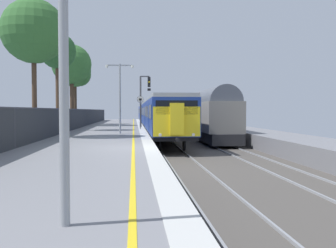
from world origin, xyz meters
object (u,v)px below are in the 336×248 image
at_px(speed_limit_sign, 140,108).
at_px(signal_gantry, 143,95).
at_px(background_tree_centre, 34,34).
at_px(background_tree_right, 57,53).
at_px(background_tree_back, 71,66).
at_px(background_tree_left, 76,72).
at_px(platform_lamp_near, 63,19).
at_px(freight_train_adjacent_track, 184,112).
at_px(platform_lamp_mid, 120,92).
at_px(commuter_train_at_platform, 152,113).

bearing_deg(speed_limit_sign, signal_gantry, 84.88).
bearing_deg(background_tree_centre, background_tree_right, 91.39).
bearing_deg(background_tree_centre, background_tree_back, 92.33).
relative_size(speed_limit_sign, background_tree_centre, 0.35).
distance_m(signal_gantry, background_tree_left, 11.29).
bearing_deg(background_tree_back, platform_lamp_near, -80.96).
distance_m(freight_train_adjacent_track, platform_lamp_mid, 21.85).
bearing_deg(freight_train_adjacent_track, background_tree_right, -127.46).
bearing_deg(signal_gantry, background_tree_right, -138.34).
height_order(platform_lamp_mid, background_tree_back, background_tree_back).
bearing_deg(platform_lamp_mid, background_tree_centre, -143.07).
distance_m(signal_gantry, speed_limit_sign, 4.34).
xyz_separation_m(signal_gantry, background_tree_right, (-7.06, -6.29, 3.10)).
distance_m(background_tree_left, background_tree_centre, 21.84).
bearing_deg(freight_train_adjacent_track, background_tree_centre, -117.03).
relative_size(background_tree_left, background_tree_right, 1.04).
xyz_separation_m(commuter_train_at_platform, speed_limit_sign, (-1.85, -17.00, 0.59)).
distance_m(platform_lamp_near, background_tree_centre, 18.87).
height_order(background_tree_centre, background_tree_right, background_tree_centre).
bearing_deg(background_tree_right, signal_gantry, 41.66).
xyz_separation_m(signal_gantry, platform_lamp_near, (-1.93, -32.03, -0.25)).
height_order(signal_gantry, background_tree_back, background_tree_back).
height_order(commuter_train_at_platform, background_tree_back, background_tree_back).
xyz_separation_m(freight_train_adjacent_track, background_tree_right, (-12.55, -16.37, 4.87)).
height_order(platform_lamp_near, background_tree_centre, background_tree_centre).
relative_size(speed_limit_sign, platform_lamp_near, 0.60).
xyz_separation_m(signal_gantry, background_tree_left, (-7.71, 7.69, 2.98)).
relative_size(signal_gantry, background_tree_centre, 0.61).
height_order(commuter_train_at_platform, platform_lamp_near, platform_lamp_near).
bearing_deg(background_tree_back, background_tree_right, -86.93).
bearing_deg(background_tree_back, signal_gantry, -25.36).
bearing_deg(freight_train_adjacent_track, background_tree_back, -153.62).
xyz_separation_m(platform_lamp_mid, background_tree_right, (-5.14, 4.13, 3.30)).
height_order(speed_limit_sign, background_tree_left, background_tree_left).
xyz_separation_m(commuter_train_at_platform, freight_train_adjacent_track, (4.00, -2.79, 0.14)).
relative_size(freight_train_adjacent_track, platform_lamp_near, 9.31).
bearing_deg(platform_lamp_near, commuter_train_at_platform, 85.67).
xyz_separation_m(commuter_train_at_platform, signal_gantry, (-1.48, -12.88, 1.91)).
bearing_deg(commuter_train_at_platform, signal_gantry, -96.54).
xyz_separation_m(freight_train_adjacent_track, background_tree_centre, (-12.35, -24.22, 4.84)).
distance_m(background_tree_left, background_tree_back, 4.10).
distance_m(platform_lamp_near, platform_lamp_mid, 21.62).
relative_size(platform_lamp_mid, background_tree_centre, 0.60).
bearing_deg(commuter_train_at_platform, platform_lamp_near, -94.33).
xyz_separation_m(signal_gantry, platform_lamp_mid, (-1.93, -10.41, -0.20)).
height_order(speed_limit_sign, background_tree_back, background_tree_back).
height_order(background_tree_left, background_tree_back, background_tree_back).
distance_m(speed_limit_sign, platform_lamp_mid, 6.58).
xyz_separation_m(speed_limit_sign, background_tree_centre, (-6.50, -10.02, 4.39)).
bearing_deg(platform_lamp_mid, background_tree_back, 112.02).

